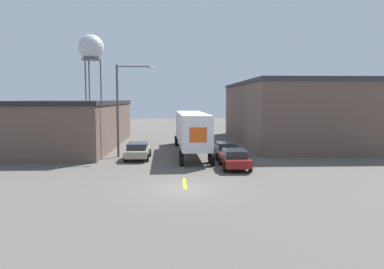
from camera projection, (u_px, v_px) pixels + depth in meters
The scene contains 10 objects.
ground_plane at pixel (185, 189), 21.35m from camera, with size 160.00×160.00×0.00m, color #56514C.
road_centerline at pixel (183, 165), 29.21m from camera, with size 0.20×15.86×0.01m.
warehouse_left at pixel (65, 124), 40.51m from camera, with size 11.45×22.20×4.96m.
warehouse_right at pixel (292, 112), 44.46m from camera, with size 12.79×24.02×7.12m.
semi_truck at pixel (191, 129), 35.53m from camera, with size 3.14×16.24×3.88m.
parked_car_right_mid at pixel (226, 150), 32.36m from camera, with size 2.04×4.51×1.40m.
parked_car_left_far at pixel (138, 150), 31.99m from camera, with size 2.04×4.51×1.40m.
parked_car_right_near at pixel (235, 158), 27.65m from camera, with size 2.04×4.51×1.40m.
water_tower at pixel (91, 49), 76.20m from camera, with size 5.21×5.21×18.27m.
street_lamp at pixel (122, 103), 32.77m from camera, with size 3.36×0.32×8.10m.
Camera 1 is at (-0.47, -20.96, 5.10)m, focal length 35.00 mm.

